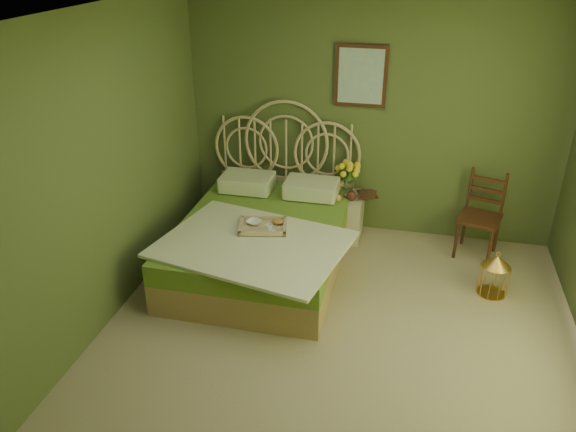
% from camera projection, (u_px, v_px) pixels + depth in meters
% --- Properties ---
extents(floor, '(4.50, 4.50, 0.00)m').
position_uv_depth(floor, '(334.00, 351.00, 4.59)').
color(floor, tan).
rests_on(floor, ground).
extents(ceiling, '(4.50, 4.50, 0.00)m').
position_uv_depth(ceiling, '(350.00, 18.00, 3.42)').
color(ceiling, silver).
rests_on(ceiling, wall_back).
extents(wall_back, '(4.00, 0.00, 4.00)m').
position_uv_depth(wall_back, '(372.00, 119.00, 5.96)').
color(wall_back, '#4D5F32').
rests_on(wall_back, floor).
extents(wall_left, '(0.00, 4.50, 4.50)m').
position_uv_depth(wall_left, '(89.00, 184.00, 4.41)').
color(wall_left, '#4D5F32').
rests_on(wall_left, floor).
extents(wall_art, '(0.54, 0.04, 0.64)m').
position_uv_depth(wall_art, '(361.00, 76.00, 5.76)').
color(wall_art, '#3A1B0F').
rests_on(wall_art, wall_back).
extents(bed, '(1.85, 2.33, 1.44)m').
position_uv_depth(bed, '(264.00, 237.00, 5.67)').
color(bed, tan).
rests_on(bed, floor).
extents(nightstand, '(0.46, 0.46, 0.93)m').
position_uv_depth(nightstand, '(343.00, 208.00, 6.22)').
color(nightstand, beige).
rests_on(nightstand, floor).
extents(chair, '(0.49, 0.49, 0.90)m').
position_uv_depth(chair, '(480.00, 209.00, 5.82)').
color(chair, '#3A1B0F').
rests_on(chair, floor).
extents(birdcage, '(0.27, 0.27, 0.41)m').
position_uv_depth(birdcage, '(494.00, 275.00, 5.25)').
color(birdcage, gold).
rests_on(birdcage, floor).
extents(book_lower, '(0.26, 0.29, 0.02)m').
position_uv_depth(book_lower, '(359.00, 195.00, 6.11)').
color(book_lower, '#381E0F').
rests_on(book_lower, nightstand).
extents(book_upper, '(0.19, 0.25, 0.02)m').
position_uv_depth(book_upper, '(359.00, 194.00, 6.10)').
color(book_upper, '#472819').
rests_on(book_upper, nightstand).
extents(cereal_bowl, '(0.18, 0.18, 0.03)m').
position_uv_depth(cereal_bowl, '(254.00, 222.00, 5.40)').
color(cereal_bowl, white).
rests_on(cereal_bowl, bed).
extents(coffee_cup, '(0.08, 0.08, 0.07)m').
position_uv_depth(coffee_cup, '(269.00, 228.00, 5.26)').
color(coffee_cup, white).
rests_on(coffee_cup, bed).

